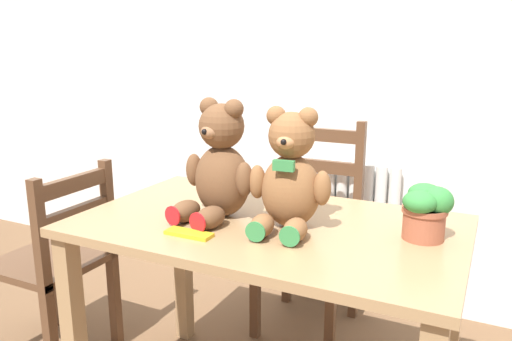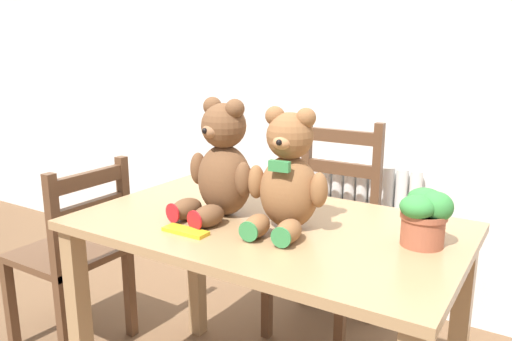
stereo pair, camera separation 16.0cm
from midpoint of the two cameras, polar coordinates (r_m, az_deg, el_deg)
wall_back at (r=2.54m, az=10.09°, el=13.49°), size 8.00×0.04×2.60m
radiator at (r=2.66m, az=7.87°, el=-7.63°), size 0.60×0.10×0.74m
dining_table at (r=1.67m, az=-1.47°, el=-9.70°), size 1.23×0.75×0.75m
wooden_chair_behind at (r=2.36m, az=4.46°, el=-6.71°), size 0.40×0.41×0.98m
wooden_chair_side at (r=2.30m, az=-23.73°, el=-9.61°), size 0.40×0.40×0.85m
teddy_bear_left at (r=1.65m, az=-6.96°, el=0.36°), size 0.28×0.30×0.39m
teddy_bear_right at (r=1.53m, az=0.91°, el=-0.81°), size 0.27×0.27×0.38m
potted_plant at (r=1.51m, az=16.06°, el=-4.35°), size 0.14×0.16×0.16m
chocolate_bar at (r=1.54m, az=-10.67°, el=-7.16°), size 0.15×0.05×0.01m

